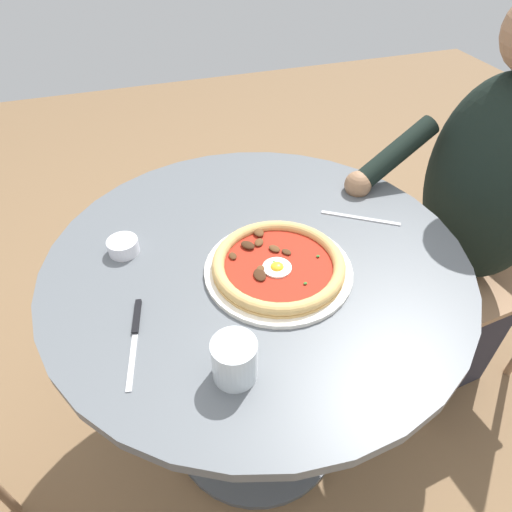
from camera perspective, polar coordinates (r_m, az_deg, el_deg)
name	(u,v)px	position (r m, az deg, el deg)	size (l,w,h in m)	color
ground_plane	(256,423)	(1.56, 0.06, -20.61)	(6.00, 6.00, 0.02)	brown
dining_table	(257,316)	(1.11, 0.08, -7.68)	(0.92, 0.92, 0.73)	#565B60
pizza_on_plate	(278,266)	(0.92, 2.87, -1.25)	(0.31, 0.31, 0.04)	white
water_glass	(235,362)	(0.74, -2.76, -13.41)	(0.08, 0.08, 0.08)	silver
steak_knife	(136,329)	(0.85, -15.20, -9.00)	(0.05, 0.20, 0.01)	silver
ramekin_capers	(123,246)	(1.01, -16.68, 1.26)	(0.07, 0.07, 0.03)	white
fork_utensil	(360,218)	(1.10, 13.25, 4.76)	(0.16, 0.11, 0.00)	#BCBCC1
diner_person	(461,245)	(1.42, 24.80, 1.30)	(0.51, 0.39, 1.20)	#282833
cafe_chair_diner	(494,241)	(1.53, 28.24, 1.76)	(0.46, 0.46, 0.82)	#957050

